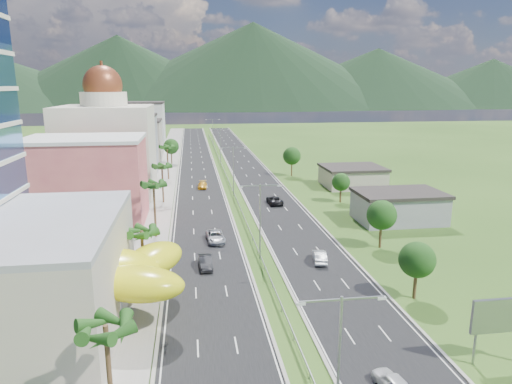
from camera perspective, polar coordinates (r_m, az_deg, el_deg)
name	(u,v)px	position (r m, az deg, el deg)	size (l,w,h in m)	color
ground	(272,288)	(57.37, 2.04, -11.94)	(500.00, 500.00, 0.00)	#2D5119
road_left	(197,166)	(143.20, -7.34, 3.25)	(11.00, 260.00, 0.04)	black
road_right	(245,165)	(144.18, -1.36, 3.43)	(11.00, 260.00, 0.04)	black
sidewalk_left	(166,167)	(143.39, -11.14, 3.14)	(7.00, 260.00, 0.12)	gray
median_guardrail	(226,174)	(125.71, -3.78, 2.24)	(0.10, 216.06, 0.76)	gray
streetlight_median_a	(339,355)	(32.84, 10.36, -19.41)	(6.04, 0.25, 11.00)	gray
streetlight_median_b	(260,214)	(64.28, 0.51, -2.72)	(6.04, 0.25, 11.00)	gray
streetlight_median_c	(233,166)	(103.06, -2.86, 3.30)	(6.04, 0.25, 11.00)	gray
streetlight_median_d	(220,142)	(147.47, -4.52, 6.25)	(6.04, 0.25, 11.00)	gray
streetlight_median_e	(213,129)	(192.15, -5.42, 7.83)	(6.04, 0.25, 11.00)	gray
lime_canopy	(94,273)	(52.01, -19.61, -9.47)	(18.00, 15.00, 7.40)	#CFCC14
pink_shophouse	(87,182)	(86.81, -20.42, 1.13)	(20.00, 15.00, 15.00)	#C5515A
domed_building	(107,145)	(108.51, -18.11, 5.63)	(20.00, 20.00, 28.70)	beige
midrise_grey	(127,146)	(133.29, -15.81, 5.61)	(16.00, 15.00, 16.00)	gray
midrise_beige	(136,142)	(155.15, -14.75, 6.11)	(16.00, 15.00, 13.00)	#B7A997
midrise_white	(143,128)	(177.65, -13.99, 7.80)	(16.00, 15.00, 18.00)	silver
billboard	(499,317)	(46.78, 28.08, -13.67)	(5.20, 0.35, 6.20)	gray
shed_near	(398,208)	(87.56, 17.38, -1.90)	(15.00, 10.00, 5.00)	gray
shed_far	(352,177)	(115.33, 11.94, 1.79)	(14.00, 12.00, 4.40)	#B7A997
palm_tree_a	(106,332)	(33.91, -18.26, -16.27)	(3.60, 3.60, 9.10)	#47301C
palm_tree_b	(142,234)	(56.18, -14.10, -5.15)	(3.60, 3.60, 8.10)	#47301C
palm_tree_c	(154,187)	(75.05, -12.68, 0.65)	(3.60, 3.60, 9.60)	#47301C
palm_tree_d	(162,168)	(97.76, -11.68, 2.98)	(3.60, 3.60, 8.60)	#47301C
palm_tree_e	(167,148)	(122.32, -11.04, 5.37)	(3.60, 3.60, 9.40)	#47301C
leafy_tree_lfar	(171,147)	(147.44, -10.56, 5.61)	(4.90, 4.90, 8.05)	#47301C
leafy_tree_ra	(417,260)	(56.15, 19.49, -8.01)	(4.20, 4.20, 6.90)	#47301C
leafy_tree_rb	(382,215)	(71.80, 15.44, -2.81)	(4.55, 4.55, 7.47)	#47301C
leafy_tree_rc	(341,182)	(98.41, 10.58, 1.22)	(3.85, 3.85, 6.33)	#47301C
leafy_tree_rd	(292,156)	(125.58, 4.50, 4.51)	(4.90, 4.90, 8.05)	#47301C
mountain_ridge	(253,109)	(506.48, -0.32, 10.37)	(860.00, 140.00, 90.00)	black
car_dark_left	(205,262)	(63.29, -6.34, -8.71)	(1.69, 4.85, 1.60)	black
car_silver_mid_left	(215,236)	(73.41, -5.10, -5.56)	(2.69, 5.83, 1.62)	#9B9DA3
car_yellow_far_left	(202,185)	(111.57, -6.71, 0.87)	(2.10, 5.18, 1.50)	#C08616
car_white_near_right	(393,383)	(41.64, 16.77, -21.86)	(1.78, 4.42, 1.51)	white
car_silver_right	(320,256)	(65.52, 7.95, -7.98)	(1.72, 4.92, 1.62)	#AEB1B6
car_dark_far_right	(275,200)	(96.04, 2.33, -1.01)	(2.74, 5.93, 1.65)	black
motorcycle	(166,345)	(45.84, -11.21, -18.21)	(0.57, 1.89, 1.21)	black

